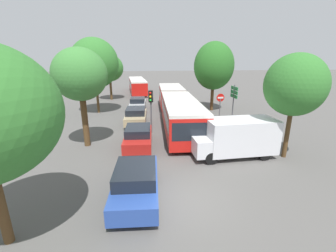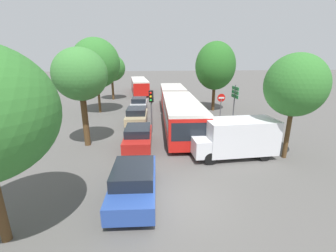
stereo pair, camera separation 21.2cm
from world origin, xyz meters
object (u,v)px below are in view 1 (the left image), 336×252
Objects in this scene: no_entry_sign at (220,104)px; tree_left_distant at (109,68)px; queued_car_tan at (136,116)px; direction_sign_post at (234,97)px; queued_car_silver at (138,104)px; white_van at (237,137)px; tree_left_far at (94,63)px; city_bus_rear at (137,85)px; tree_left_mid at (80,76)px; tree_right_mid at (213,67)px; tree_right_near at (295,87)px; queued_car_blue at (136,182)px; queued_car_red at (138,137)px; articulated_bus at (176,105)px; traffic_light at (151,102)px.

tree_left_distant reaches higher than no_entry_sign.
queued_car_tan is 8.81m from direction_sign_post.
white_van reaches higher than queued_car_silver.
tree_left_far is (-12.61, 6.56, 2.68)m from direction_sign_post.
city_bus_rear is 22.48m from direction_sign_post.
tree_left_mid is 0.86× the size of tree_right_mid.
tree_left_distant is (-9.69, 21.03, 3.19)m from white_van.
tree_right_near is at bearing -166.24° from city_bus_rear.
city_bus_rear is 15.40m from tree_left_far.
white_van is 23.37m from tree_left_distant.
queued_car_blue reaches higher than queued_car_tan.
tree_left_mid is 0.82× the size of tree_left_far.
queued_car_red is at bearing -67.86° from tree_left_far.
no_entry_sign is at bearing -96.66° from queued_car_tan.
city_bus_rear is at bearing -79.67° from white_van.
tree_left_far is at bearing -53.66° from white_van.
tree_left_mid reaches higher than articulated_bus.
queued_car_tan is at bearing -9.53° from direction_sign_post.
articulated_bus is 7.56m from queued_car_red.
articulated_bus is 9.68m from tree_left_far.
no_entry_sign is 0.37× the size of tree_right_mid.
queued_car_red is 3.49m from traffic_light.
tree_left_distant reaches higher than tree_right_near.
tree_right_mid is (8.50, 4.61, 4.06)m from queued_car_tan.
direction_sign_post is (7.25, 1.25, 0.07)m from traffic_light.
queued_car_tan is 1.04× the size of queued_car_silver.
queued_car_silver is at bearing 121.45° from tree_right_near.
queued_car_red is 9.41m from direction_sign_post.
queued_car_tan is 7.19m from tree_left_mid.
white_van is at bearing 60.89° from traffic_light.
queued_car_blue is 5.84m from queued_car_red.
city_bus_rear is 2.66× the size of queued_car_silver.
tree_left_distant is (-3.75, -6.16, 3.07)m from city_bus_rear.
direction_sign_post is 0.46× the size of tree_left_far.
traffic_light is 9.86m from tree_left_far.
city_bus_rear is at bearing 58.63° from tree_left_distant.
tree_left_far is at bearing 94.74° from tree_left_mid.
tree_left_distant is at bearing 15.12° from queued_car_red.
white_van reaches higher than queued_car_tan.
city_bus_rear is 19.29m from queued_car_tan.
direction_sign_post is at bearing -36.63° from queued_car_blue.
tree_left_mid is at bearing 150.40° from queued_car_tan.
white_van is (5.87, -2.27, 0.52)m from queued_car_red.
queued_car_blue is at bearing -161.32° from tree_right_near.
city_bus_rear is at bearing 119.72° from tree_right_mid.
white_van is 7.13m from traffic_light.
articulated_bus is at bearing -58.55° from tree_left_distant.
tree_left_distant is at bearing 86.41° from tree_left_far.
queued_car_red is at bearing 27.17° from direction_sign_post.
queued_car_blue is 18.62m from tree_right_mid.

